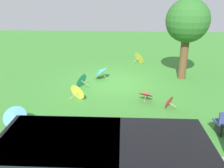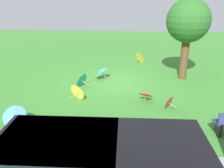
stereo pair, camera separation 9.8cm
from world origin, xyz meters
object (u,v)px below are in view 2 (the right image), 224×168
(van_dark, at_px, (93,162))
(parasol_red_0, at_px, (167,102))
(shade_tree, at_px, (188,22))
(parasol_teal_1, at_px, (101,71))
(parasol_teal_0, at_px, (81,80))
(parasol_yellow_2, at_px, (141,57))
(parasol_yellow_0, at_px, (78,91))
(parasol_red_1, at_px, (146,94))
(parasol_blue_0, at_px, (14,116))

(van_dark, bearing_deg, parasol_red_0, -116.90)
(van_dark, distance_m, shade_tree, 9.73)
(parasol_teal_1, bearing_deg, parasol_teal_0, 56.07)
(parasol_yellow_2, bearing_deg, parasol_yellow_0, 64.35)
(van_dark, bearing_deg, parasol_teal_0, -76.28)
(shade_tree, xyz_separation_m, parasol_red_1, (2.26, 3.26, -2.78))
(parasol_blue_0, bearing_deg, parasol_red_0, -161.57)
(parasol_red_1, bearing_deg, parasol_teal_0, -24.50)
(shade_tree, distance_m, parasol_teal_1, 5.32)
(parasol_yellow_0, height_order, parasol_teal_1, parasol_teal_1)
(parasol_red_0, xyz_separation_m, parasol_yellow_2, (0.81, -7.08, 0.11))
(parasol_teal_1, relative_size, parasol_red_0, 1.38)
(van_dark, bearing_deg, shade_tree, -113.69)
(parasol_blue_0, relative_size, parasol_teal_0, 1.04)
(parasol_yellow_0, relative_size, parasol_teal_1, 0.86)
(parasol_yellow_0, bearing_deg, van_dark, 105.56)
(van_dark, relative_size, parasol_blue_0, 5.13)
(parasol_teal_0, bearing_deg, parasol_teal_1, -123.93)
(parasol_blue_0, bearing_deg, parasol_teal_0, -111.20)
(parasol_blue_0, relative_size, parasol_teal_1, 0.96)
(parasol_teal_0, xyz_separation_m, parasol_teal_1, (-0.89, -1.32, 0.11))
(shade_tree, relative_size, parasol_yellow_2, 4.55)
(shade_tree, bearing_deg, parasol_red_1, 55.29)
(parasol_teal_1, bearing_deg, parasol_yellow_0, 75.97)
(parasol_teal_0, distance_m, parasol_teal_1, 1.60)
(parasol_red_1, bearing_deg, parasol_red_0, 139.21)
(parasol_yellow_2, bearing_deg, parasol_red_0, 96.49)
(parasol_teal_0, distance_m, parasol_red_0, 4.61)
(parasol_blue_0, relative_size, parasol_red_0, 1.33)
(van_dark, bearing_deg, parasol_yellow_0, -74.44)
(parasol_yellow_0, distance_m, parasol_teal_0, 1.52)
(shade_tree, bearing_deg, parasol_yellow_0, 31.88)
(parasol_teal_1, distance_m, parasol_red_0, 4.74)
(van_dark, distance_m, parasol_yellow_0, 5.61)
(van_dark, height_order, shade_tree, shade_tree)
(parasol_red_0, height_order, parasol_red_1, parasol_red_0)
(parasol_yellow_0, height_order, parasol_blue_0, parasol_blue_0)
(shade_tree, distance_m, parasol_red_1, 4.85)
(shade_tree, relative_size, parasol_teal_1, 4.61)
(van_dark, bearing_deg, parasol_blue_0, -40.81)
(van_dark, xyz_separation_m, parasol_yellow_0, (1.50, -5.38, -0.53))
(parasol_teal_0, bearing_deg, parasol_blue_0, 68.80)
(parasol_red_1, bearing_deg, parasol_yellow_0, 0.66)
(parasol_blue_0, distance_m, parasol_yellow_2, 10.18)
(parasol_teal_0, height_order, parasol_red_0, parasol_teal_0)
(parasol_red_0, height_order, parasol_yellow_2, parasol_yellow_2)
(shade_tree, xyz_separation_m, parasol_yellow_2, (2.23, -3.10, -2.71))
(parasol_teal_0, relative_size, parasol_red_0, 1.28)
(shade_tree, relative_size, parasol_red_1, 5.31)
(van_dark, bearing_deg, parasol_yellow_2, -97.62)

